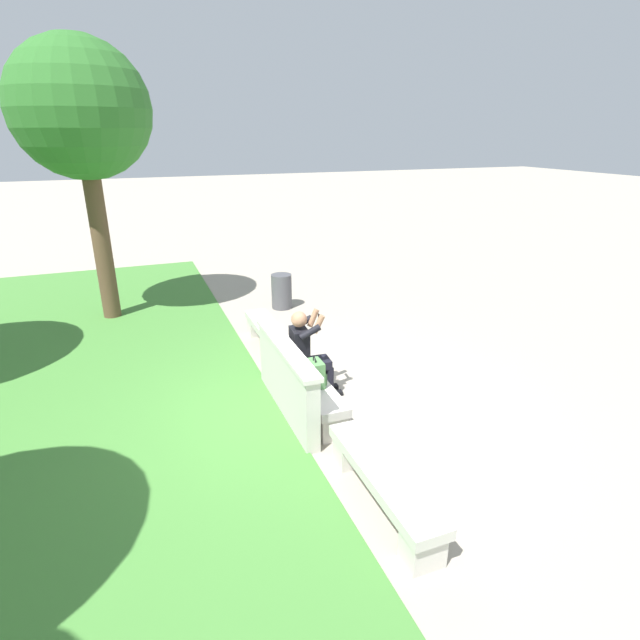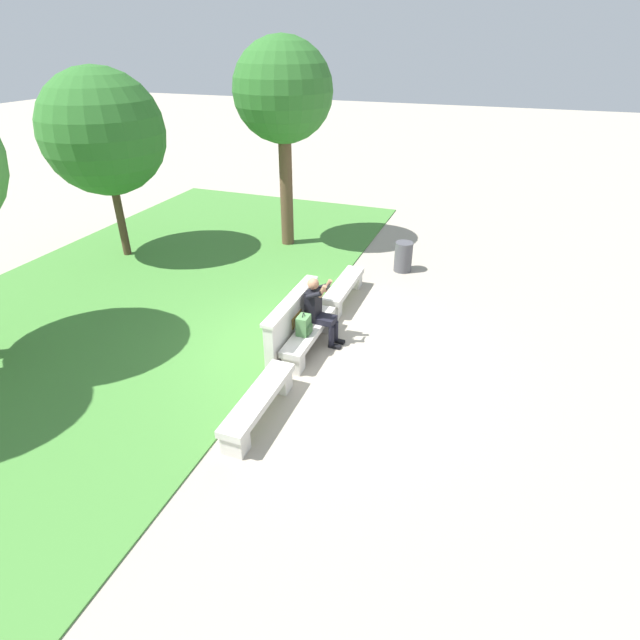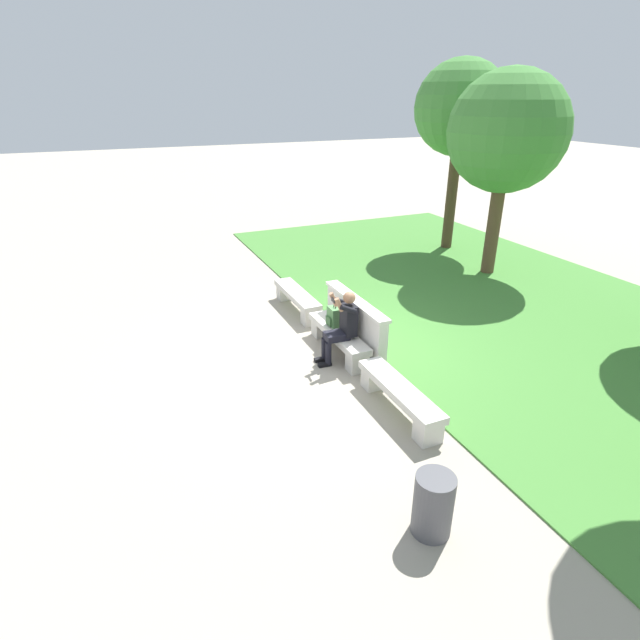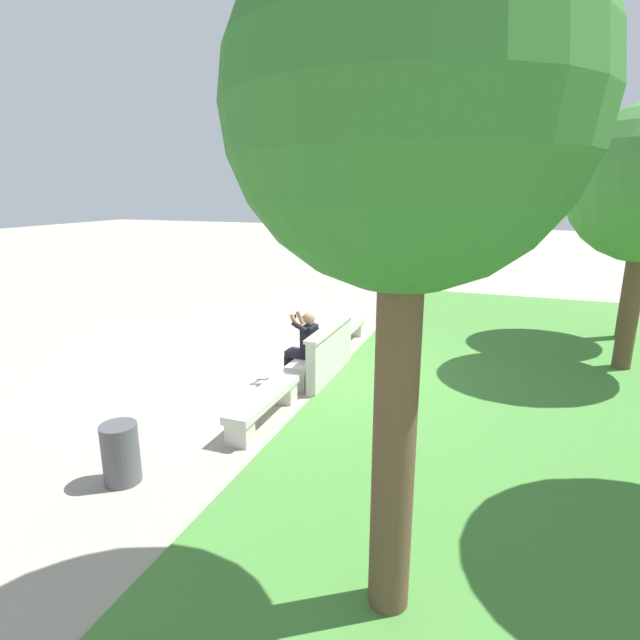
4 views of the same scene
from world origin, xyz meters
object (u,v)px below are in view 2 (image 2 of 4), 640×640
person_photographer (319,308)px  tree_far_back (283,93)px  bench_near (309,335)px  backpack (304,325)px  tree_left_background (103,133)px  bench_mid (344,289)px  bench_main (259,403)px  trash_bin (403,257)px

person_photographer → tree_far_back: 6.19m
person_photographer → bench_near: bearing=166.2°
tree_far_back → backpack: bearing=-153.4°
person_photographer → tree_left_background: 7.22m
bench_near → backpack: 0.39m
bench_mid → tree_left_background: size_ratio=0.41×
bench_near → person_photographer: person_photographer is taller
bench_main → bench_mid: 4.22m
bench_near → tree_left_background: 7.42m
bench_mid → person_photographer: 1.85m
bench_near → bench_mid: bearing=0.0°
bench_near → tree_far_back: 6.63m
tree_left_background → trash_bin: tree_left_background is taller
bench_mid → backpack: backpack is taller
bench_main → bench_near: 2.11m
backpack → person_photographer: bearing=-9.5°
tree_left_background → person_photographer: bearing=-109.9°
person_photographer → trash_bin: (3.88, -0.81, -0.36)m
bench_main → bench_mid: same height
bench_main → backpack: bearing=0.3°
backpack → trash_bin: 4.51m
person_photographer → tree_left_background: (2.32, 6.40, 2.41)m
bench_near → person_photographer: (0.32, -0.08, 0.44)m
tree_far_back → trash_bin: tree_far_back is taller
backpack → trash_bin: backpack is taller
bench_mid → tree_far_back: bearing=42.6°
backpack → tree_left_background: bearing=65.7°
bench_mid → person_photographer: size_ratio=1.43×
bench_mid → tree_far_back: (2.80, 2.57, 3.64)m
tree_left_background → tree_far_back: bearing=-58.7°
person_photographer → trash_bin: size_ratio=1.76×
bench_near → trash_bin: trash_bin is taller
backpack → tree_far_back: tree_far_back is taller
bench_mid → person_photographer: bearing=-177.5°
bench_main → person_photographer: person_photographer is taller
bench_mid → tree_far_back: size_ratio=0.36×
person_photographer → tree_left_background: tree_left_background is taller
bench_main → bench_mid: (4.22, 0.00, 0.00)m
bench_main → bench_near: size_ratio=1.00×
bench_near → bench_main: bearing=180.0°
bench_near → tree_left_background: (2.63, 6.32, 2.85)m
bench_main → trash_bin: bearing=-8.0°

